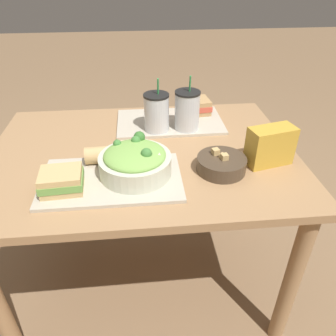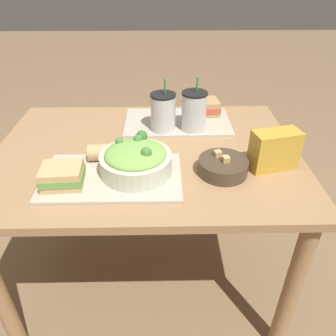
{
  "view_description": "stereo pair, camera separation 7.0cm",
  "coord_description": "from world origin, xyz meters",
  "px_view_note": "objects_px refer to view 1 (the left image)",
  "views": [
    {
      "loc": [
        -0.01,
        -1.07,
        1.34
      ],
      "look_at": [
        0.08,
        -0.19,
        0.75
      ],
      "focal_mm": 35.0,
      "sensor_mm": 36.0,
      "label": 1
    },
    {
      "loc": [
        0.06,
        -1.07,
        1.34
      ],
      "look_at": [
        0.08,
        -0.19,
        0.75
      ],
      "focal_mm": 35.0,
      "sensor_mm": 36.0,
      "label": 2
    }
  ],
  "objects_px": {
    "sandwich_far": "(195,106)",
    "drink_cup_red": "(187,112)",
    "soup_bowl": "(221,164)",
    "salad_bowl": "(135,161)",
    "baguette_near": "(106,154)",
    "drink_cup_dark": "(157,113)",
    "chip_bag": "(270,146)",
    "sandwich_near": "(62,181)"
  },
  "relations": [
    {
      "from": "sandwich_far",
      "to": "drink_cup_red",
      "type": "distance_m",
      "value": 0.17
    },
    {
      "from": "drink_cup_red",
      "to": "soup_bowl",
      "type": "bearing_deg",
      "value": -76.4
    },
    {
      "from": "salad_bowl",
      "to": "drink_cup_red",
      "type": "distance_m",
      "value": 0.38
    },
    {
      "from": "salad_bowl",
      "to": "baguette_near",
      "type": "relative_size",
      "value": 1.66
    },
    {
      "from": "sandwich_far",
      "to": "drink_cup_dark",
      "type": "distance_m",
      "value": 0.24
    },
    {
      "from": "salad_bowl",
      "to": "drink_cup_red",
      "type": "xyz_separation_m",
      "value": [
        0.22,
        0.31,
        0.03
      ]
    },
    {
      "from": "drink_cup_dark",
      "to": "chip_bag",
      "type": "xyz_separation_m",
      "value": [
        0.37,
        -0.27,
        -0.02
      ]
    },
    {
      "from": "sandwich_far",
      "to": "chip_bag",
      "type": "xyz_separation_m",
      "value": [
        0.19,
        -0.43,
        0.02
      ]
    },
    {
      "from": "chip_bag",
      "to": "baguette_near",
      "type": "bearing_deg",
      "value": 162.23
    },
    {
      "from": "salad_bowl",
      "to": "chip_bag",
      "type": "bearing_deg",
      "value": 4.66
    },
    {
      "from": "soup_bowl",
      "to": "drink_cup_red",
      "type": "xyz_separation_m",
      "value": [
        -0.07,
        0.31,
        0.06
      ]
    },
    {
      "from": "sandwich_near",
      "to": "baguette_near",
      "type": "distance_m",
      "value": 0.19
    },
    {
      "from": "soup_bowl",
      "to": "sandwich_near",
      "type": "height_order",
      "value": "sandwich_near"
    },
    {
      "from": "sandwich_near",
      "to": "drink_cup_red",
      "type": "bearing_deg",
      "value": 36.65
    },
    {
      "from": "baguette_near",
      "to": "chip_bag",
      "type": "xyz_separation_m",
      "value": [
        0.57,
        -0.04,
        0.03
      ]
    },
    {
      "from": "drink_cup_dark",
      "to": "drink_cup_red",
      "type": "height_order",
      "value": "drink_cup_red"
    },
    {
      "from": "soup_bowl",
      "to": "baguette_near",
      "type": "height_order",
      "value": "baguette_near"
    },
    {
      "from": "salad_bowl",
      "to": "baguette_near",
      "type": "xyz_separation_m",
      "value": [
        -0.1,
        0.08,
        -0.02
      ]
    },
    {
      "from": "drink_cup_dark",
      "to": "drink_cup_red",
      "type": "xyz_separation_m",
      "value": [
        0.12,
        -0.0,
        0.0
      ]
    },
    {
      "from": "salad_bowl",
      "to": "sandwich_far",
      "type": "bearing_deg",
      "value": 59.26
    },
    {
      "from": "sandwich_far",
      "to": "drink_cup_dark",
      "type": "relative_size",
      "value": 0.65
    },
    {
      "from": "drink_cup_red",
      "to": "sandwich_far",
      "type": "bearing_deg",
      "value": 68.36
    },
    {
      "from": "drink_cup_dark",
      "to": "salad_bowl",
      "type": "bearing_deg",
      "value": -106.34
    },
    {
      "from": "sandwich_far",
      "to": "salad_bowl",
      "type": "bearing_deg",
      "value": -127.66
    },
    {
      "from": "sandwich_far",
      "to": "drink_cup_red",
      "type": "height_order",
      "value": "drink_cup_red"
    },
    {
      "from": "sandwich_far",
      "to": "chip_bag",
      "type": "height_order",
      "value": "chip_bag"
    },
    {
      "from": "sandwich_near",
      "to": "baguette_near",
      "type": "xyz_separation_m",
      "value": [
        0.13,
        0.15,
        -0.0
      ]
    },
    {
      "from": "baguette_near",
      "to": "drink_cup_red",
      "type": "xyz_separation_m",
      "value": [
        0.32,
        0.23,
        0.05
      ]
    },
    {
      "from": "salad_bowl",
      "to": "sandwich_near",
      "type": "height_order",
      "value": "salad_bowl"
    },
    {
      "from": "sandwich_far",
      "to": "drink_cup_dark",
      "type": "xyz_separation_m",
      "value": [
        -0.18,
        -0.15,
        0.04
      ]
    },
    {
      "from": "soup_bowl",
      "to": "sandwich_near",
      "type": "distance_m",
      "value": 0.52
    },
    {
      "from": "salad_bowl",
      "to": "sandwich_near",
      "type": "relative_size",
      "value": 1.74
    },
    {
      "from": "drink_cup_dark",
      "to": "chip_bag",
      "type": "height_order",
      "value": "drink_cup_dark"
    },
    {
      "from": "drink_cup_red",
      "to": "chip_bag",
      "type": "xyz_separation_m",
      "value": [
        0.25,
        -0.27,
        -0.02
      ]
    },
    {
      "from": "soup_bowl",
      "to": "sandwich_far",
      "type": "bearing_deg",
      "value": 91.72
    },
    {
      "from": "soup_bowl",
      "to": "sandwich_far",
      "type": "distance_m",
      "value": 0.46
    },
    {
      "from": "baguette_near",
      "to": "chip_bag",
      "type": "height_order",
      "value": "chip_bag"
    },
    {
      "from": "chip_bag",
      "to": "drink_cup_dark",
      "type": "bearing_deg",
      "value": 130.33
    },
    {
      "from": "sandwich_near",
      "to": "chip_bag",
      "type": "relative_size",
      "value": 0.79
    },
    {
      "from": "salad_bowl",
      "to": "drink_cup_dark",
      "type": "height_order",
      "value": "drink_cup_dark"
    },
    {
      "from": "sandwich_near",
      "to": "drink_cup_red",
      "type": "height_order",
      "value": "drink_cup_red"
    },
    {
      "from": "sandwich_far",
      "to": "soup_bowl",
      "type": "bearing_deg",
      "value": -95.21
    }
  ]
}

